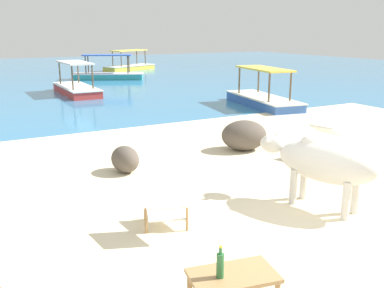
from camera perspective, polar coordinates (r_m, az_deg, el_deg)
The scene contains 13 objects.
sand_beach at distance 5.45m, azimuth 12.23°, elevation -12.97°, with size 18.00×14.00×0.04m, color beige.
water_surface at distance 25.93m, azimuth -21.54°, elevation 8.10°, with size 60.00×36.00×0.03m, color teal.
cow at distance 6.39m, azimuth 16.76°, elevation -2.26°, with size 0.96×1.86×1.04m.
low_bench_table at distance 3.99m, azimuth 5.40°, elevation -17.49°, with size 0.83×0.57×0.43m.
bottle at distance 3.83m, azimuth 3.73°, elevation -15.54°, with size 0.07×0.07×0.30m.
deck_chair_near at distance 8.89m, azimuth 16.65°, elevation 0.42°, with size 0.87×0.70×0.68m.
deck_chair_far at distance 5.53m, azimuth -3.42°, elevation -7.61°, with size 0.77×0.91×0.68m.
shore_rock_large at distance 9.29m, azimuth 6.85°, elevation 1.14°, with size 0.96×0.74×0.64m, color brown.
shore_rock_small at distance 7.89m, azimuth -8.77°, elevation -2.00°, with size 0.63×0.47×0.48m, color brown.
boat_teal at distance 23.63m, azimuth -10.96°, elevation 9.01°, with size 3.81×2.62×1.29m.
boat_blue at distance 15.08m, azimuth 9.29°, elevation 6.00°, with size 1.73×3.81×1.29m.
boat_red at distance 18.35m, azimuth -14.96°, elevation 7.22°, with size 1.16×3.67×1.29m.
boat_yellow at distance 28.84m, azimuth -8.20°, elevation 10.11°, with size 3.82×2.55×1.29m.
Camera 1 is at (-3.25, -3.60, 2.52)m, focal length 40.61 mm.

